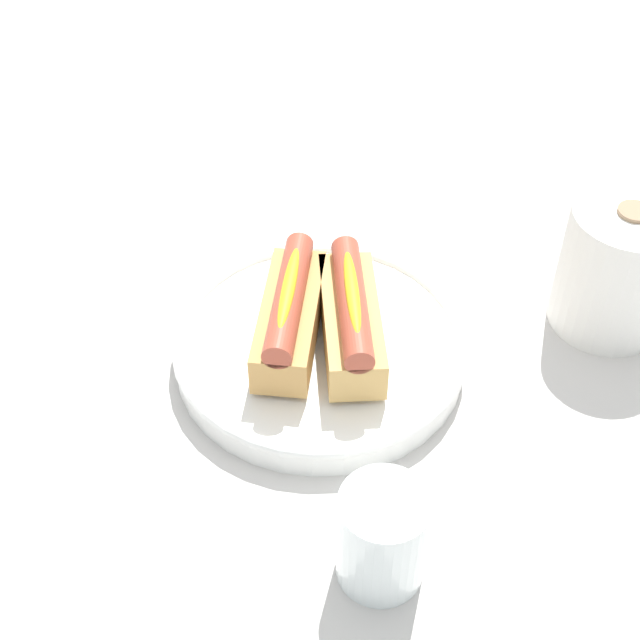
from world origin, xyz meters
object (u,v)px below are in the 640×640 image
object	(u,v)px
hotdog_front	(289,313)
paper_towel_roll	(618,268)
water_glass	(387,539)
serving_bowl	(320,347)
hotdog_back	(351,314)

from	to	relation	value
hotdog_front	paper_towel_roll	world-z (taller)	paper_towel_roll
hotdog_front	water_glass	xyz separation A→B (m)	(0.23, 0.04, -0.02)
serving_bowl	water_glass	bearing A→B (deg)	4.25
hotdog_back	water_glass	world-z (taller)	hotdog_back
serving_bowl	hotdog_back	bearing A→B (deg)	80.18
serving_bowl	water_glass	world-z (taller)	water_glass
water_glass	paper_towel_roll	bearing A→B (deg)	131.82
water_glass	paper_towel_roll	world-z (taller)	paper_towel_roll
serving_bowl	hotdog_front	xyz separation A→B (m)	(-0.00, -0.03, 0.04)
serving_bowl	water_glass	distance (m)	0.23
hotdog_back	hotdog_front	bearing A→B (deg)	-99.82
water_glass	serving_bowl	bearing A→B (deg)	-175.75
water_glass	paper_towel_roll	size ratio (longest dim) A/B	0.67
hotdog_back	paper_towel_roll	distance (m)	0.26
water_glass	hotdog_front	bearing A→B (deg)	-169.21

